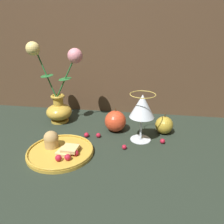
{
  "coord_description": "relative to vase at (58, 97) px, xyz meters",
  "views": [
    {
      "loc": [
        0.16,
        -0.63,
        0.38
      ],
      "look_at": [
        0.05,
        0.07,
        0.1
      ],
      "focal_mm": 35.0,
      "sensor_mm": 36.0,
      "label": 1
    }
  ],
  "objects": [
    {
      "name": "ground_plane",
      "position": [
        0.19,
        -0.17,
        -0.11
      ],
      "size": [
        2.4,
        2.4,
        0.0
      ],
      "primitive_type": "plane",
      "color": "#232D23",
      "rests_on": "ground"
    },
    {
      "name": "vase",
      "position": [
        0.0,
        0.0,
        0.0
      ],
      "size": [
        0.21,
        0.11,
        0.32
      ],
      "color": "gold",
      "rests_on": "ground_plane"
    },
    {
      "name": "plate_with_pastries",
      "position": [
        0.09,
        -0.23,
        -0.1
      ],
      "size": [
        0.21,
        0.21,
        0.07
      ],
      "color": "gold",
      "rests_on": "ground_plane"
    },
    {
      "name": "wine_glass",
      "position": [
        0.34,
        -0.11,
        0.01
      ],
      "size": [
        0.09,
        0.09,
        0.17
      ],
      "color": "silver",
      "rests_on": "ground_plane"
    },
    {
      "name": "apple_beside_vase",
      "position": [
        0.24,
        -0.05,
        -0.07
      ],
      "size": [
        0.08,
        0.08,
        0.09
      ],
      "color": "#D14223",
      "rests_on": "ground_plane"
    },
    {
      "name": "apple_near_glass",
      "position": [
        0.42,
        -0.04,
        -0.08
      ],
      "size": [
        0.07,
        0.07,
        0.08
      ],
      "color": "#B2932D",
      "rests_on": "ground_plane"
    },
    {
      "name": "berry_near_plate",
      "position": [
        0.41,
        -0.12,
        -0.1
      ],
      "size": [
        0.02,
        0.02,
        0.02
      ],
      "primitive_type": "sphere",
      "color": "#AD192D",
      "rests_on": "ground_plane"
    },
    {
      "name": "berry_front_center",
      "position": [
        0.19,
        -0.11,
        -0.1
      ],
      "size": [
        0.02,
        0.02,
        0.02
      ],
      "primitive_type": "sphere",
      "color": "#AD192D",
      "rests_on": "ground_plane"
    },
    {
      "name": "berry_by_glass_stem",
      "position": [
        0.14,
        -0.12,
        -0.1
      ],
      "size": [
        0.02,
        0.02,
        0.02
      ],
      "primitive_type": "sphere",
      "color": "#AD192D",
      "rests_on": "ground_plane"
    },
    {
      "name": "berry_under_candlestick",
      "position": [
        0.29,
        -0.18,
        -0.1
      ],
      "size": [
        0.02,
        0.02,
        0.02
      ],
      "primitive_type": "sphere",
      "color": "#AD192D",
      "rests_on": "ground_plane"
    }
  ]
}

